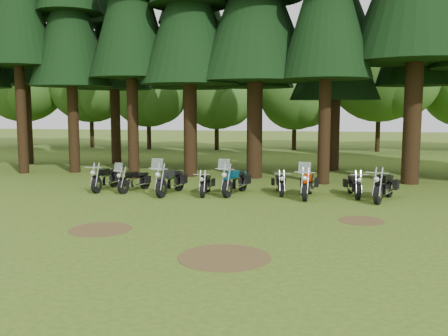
% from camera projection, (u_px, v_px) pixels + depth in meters
% --- Properties ---
extents(ground, '(120.00, 120.00, 0.00)m').
position_uv_depth(ground, '(216.00, 218.00, 15.76)').
color(ground, '#3C5A17').
rests_on(ground, ground).
extents(pine_back_1, '(4.52, 4.52, 16.22)m').
position_uv_depth(pine_back_1, '(112.00, 4.00, 30.26)').
color(pine_back_1, '#312010').
rests_on(pine_back_1, ground).
extents(pine_back_2, '(4.85, 4.85, 16.30)m').
position_uv_depth(pine_back_2, '(191.00, 1.00, 29.44)').
color(pine_back_2, '#312010').
rests_on(pine_back_2, ground).
extents(pine_back_4, '(4.94, 4.94, 13.78)m').
position_uv_depth(pine_back_4, '(337.00, 19.00, 26.99)').
color(pine_back_4, '#312010').
rests_on(pine_back_4, ground).
extents(decid_0, '(8.00, 7.78, 10.00)m').
position_uv_depth(decid_0, '(25.00, 80.00, 43.67)').
color(decid_0, '#312010').
rests_on(decid_0, ground).
extents(decid_1, '(7.91, 7.69, 9.88)m').
position_uv_depth(decid_1, '(93.00, 80.00, 43.08)').
color(decid_1, '#312010').
rests_on(decid_1, ground).
extents(decid_2, '(6.72, 6.53, 8.40)m').
position_uv_depth(decid_2, '(151.00, 90.00, 41.23)').
color(decid_2, '#312010').
rests_on(decid_2, ground).
extents(decid_3, '(6.12, 5.95, 7.65)m').
position_uv_depth(decid_3, '(219.00, 95.00, 40.60)').
color(decid_3, '#312010').
rests_on(decid_3, ground).
extents(decid_4, '(5.93, 5.76, 7.41)m').
position_uv_depth(decid_4, '(298.00, 97.00, 40.66)').
color(decid_4, '#312010').
rests_on(decid_4, ground).
extents(decid_5, '(8.45, 8.21, 10.56)m').
position_uv_depth(decid_5, '(385.00, 72.00, 38.64)').
color(decid_5, '#312010').
rests_on(decid_5, ground).
extents(dirt_patch_0, '(1.80, 1.80, 0.01)m').
position_uv_depth(dirt_patch_0, '(100.00, 229.00, 14.35)').
color(dirt_patch_0, '#4C3D1E').
rests_on(dirt_patch_0, ground).
extents(dirt_patch_1, '(1.40, 1.40, 0.01)m').
position_uv_depth(dirt_patch_1, '(361.00, 221.00, 15.45)').
color(dirt_patch_1, '#4C3D1E').
rests_on(dirt_patch_1, ground).
extents(dirt_patch_2, '(2.20, 2.20, 0.01)m').
position_uv_depth(dirt_patch_2, '(224.00, 257.00, 11.68)').
color(dirt_patch_2, '#4C3D1E').
rests_on(dirt_patch_2, ground).
extents(motorcycle_0, '(0.37, 2.29, 0.93)m').
position_uv_depth(motorcycle_0, '(106.00, 179.00, 21.15)').
color(motorcycle_0, black).
rests_on(motorcycle_0, ground).
extents(motorcycle_1, '(0.89, 2.04, 1.30)m').
position_uv_depth(motorcycle_1, '(134.00, 181.00, 20.84)').
color(motorcycle_1, black).
rests_on(motorcycle_1, ground).
extents(motorcycle_2, '(0.66, 2.51, 1.57)m').
position_uv_depth(motorcycle_2, '(170.00, 181.00, 20.12)').
color(motorcycle_2, black).
rests_on(motorcycle_2, ground).
extents(motorcycle_3, '(0.32, 1.97, 0.80)m').
position_uv_depth(motorcycle_3, '(206.00, 185.00, 20.05)').
color(motorcycle_3, black).
rests_on(motorcycle_3, ground).
extents(motorcycle_4, '(0.83, 2.47, 1.55)m').
position_uv_depth(motorcycle_4, '(235.00, 182.00, 20.10)').
color(motorcycle_4, black).
rests_on(motorcycle_4, ground).
extents(motorcycle_5, '(0.46, 1.96, 0.80)m').
position_uv_depth(motorcycle_5, '(280.00, 184.00, 20.23)').
color(motorcycle_5, black).
rests_on(motorcycle_5, ground).
extents(motorcycle_6, '(0.56, 2.42, 1.52)m').
position_uv_depth(motorcycle_6, '(308.00, 185.00, 19.39)').
color(motorcycle_6, black).
rests_on(motorcycle_6, ground).
extents(motorcycle_7, '(0.39, 2.08, 0.85)m').
position_uv_depth(motorcycle_7, '(354.00, 186.00, 19.61)').
color(motorcycle_7, black).
rests_on(motorcycle_7, ground).
extents(motorcycle_8, '(1.02, 2.37, 1.01)m').
position_uv_depth(motorcycle_8, '(384.00, 187.00, 18.76)').
color(motorcycle_8, black).
rests_on(motorcycle_8, ground).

